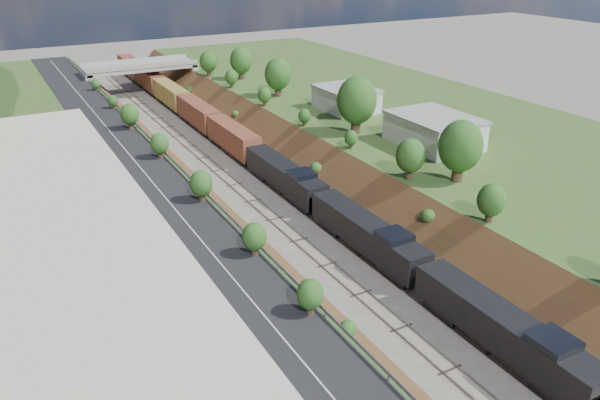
# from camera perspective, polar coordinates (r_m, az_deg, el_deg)

# --- Properties ---
(platform_right) EXTENTS (44.00, 180.00, 5.00)m
(platform_right) POSITION_cam_1_polar(r_m,az_deg,el_deg) (98.24, 13.85, 6.01)
(platform_right) COLOR #3D5422
(platform_right) RESTS_ON ground
(embankment_left) EXTENTS (10.00, 180.00, 10.00)m
(embankment_left) POSITION_cam_1_polar(r_m,az_deg,el_deg) (78.05, -11.22, -0.44)
(embankment_left) COLOR brown
(embankment_left) RESTS_ON ground
(embankment_right) EXTENTS (10.00, 180.00, 10.00)m
(embankment_right) POSITION_cam_1_polar(r_m,az_deg,el_deg) (86.39, 2.72, 2.45)
(embankment_right) COLOR brown
(embankment_right) RESTS_ON ground
(rail_left_track) EXTENTS (1.58, 180.00, 0.18)m
(rail_left_track) POSITION_cam_1_polar(r_m,az_deg,el_deg) (80.59, -5.57, 0.80)
(rail_left_track) COLOR gray
(rail_left_track) RESTS_ON ground
(rail_right_track) EXTENTS (1.58, 180.00, 0.18)m
(rail_right_track) POSITION_cam_1_polar(r_m,az_deg,el_deg) (82.58, -2.27, 1.48)
(rail_right_track) COLOR gray
(rail_right_track) RESTS_ON ground
(road) EXTENTS (8.00, 180.00, 0.10)m
(road) POSITION_cam_1_polar(r_m,az_deg,el_deg) (75.07, -14.78, 2.39)
(road) COLOR black
(road) RESTS_ON platform_left
(guardrail) EXTENTS (0.10, 171.00, 0.70)m
(guardrail) POSITION_cam_1_polar(r_m,az_deg,el_deg) (75.68, -11.79, 3.27)
(guardrail) COLOR #99999E
(guardrail) RESTS_ON platform_left
(commercial_building) EXTENTS (14.30, 62.30, 7.00)m
(commercial_building) POSITION_cam_1_polar(r_m,az_deg,el_deg) (51.97, -22.13, -4.41)
(commercial_building) COLOR brown
(commercial_building) RESTS_ON platform_left
(overpass) EXTENTS (24.50, 8.30, 7.40)m
(overpass) POSITION_cam_1_polar(r_m,az_deg,el_deg) (136.73, -15.32, 11.88)
(overpass) COLOR gray
(overpass) RESTS_ON ground
(white_building_near) EXTENTS (9.00, 12.00, 4.00)m
(white_building_near) POSITION_cam_1_polar(r_m,az_deg,el_deg) (85.14, 12.92, 6.53)
(white_building_near) COLOR silver
(white_building_near) RESTS_ON platform_right
(white_building_far) EXTENTS (8.00, 10.00, 3.60)m
(white_building_far) POSITION_cam_1_polar(r_m,az_deg,el_deg) (101.72, 4.52, 9.76)
(white_building_far) COLOR silver
(white_building_far) RESTS_ON platform_right
(tree_right_large) EXTENTS (5.25, 5.25, 7.61)m
(tree_right_large) POSITION_cam_1_polar(r_m,az_deg,el_deg) (71.85, 15.38, 5.04)
(tree_right_large) COLOR #473323
(tree_right_large) RESTS_ON platform_right
(tree_left_crest) EXTENTS (2.45, 2.45, 3.55)m
(tree_left_crest) POSITION_cam_1_polar(r_m,az_deg,el_deg) (42.31, 4.62, -11.71)
(tree_left_crest) COLOR #473323
(tree_left_crest) RESTS_ON platform_left
(freight_train) EXTENTS (3.10, 141.17, 4.62)m
(freight_train) POSITION_cam_1_polar(r_m,az_deg,el_deg) (100.98, -7.99, 7.03)
(freight_train) COLOR black
(freight_train) RESTS_ON ground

